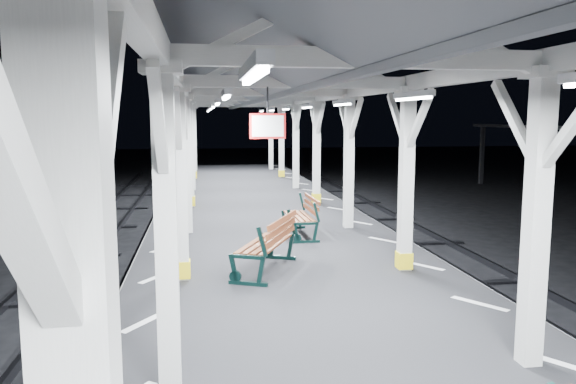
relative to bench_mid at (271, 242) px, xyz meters
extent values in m
plane|color=black|center=(0.44, -2.24, -1.54)|extent=(120.00, 120.00, 0.00)
cube|color=black|center=(0.44, -2.24, -1.04)|extent=(6.00, 50.00, 1.00)
cube|color=silver|center=(-2.01, -2.24, -0.54)|extent=(1.00, 48.00, 0.01)
cube|color=silver|center=(2.89, -2.24, -0.54)|extent=(1.00, 48.00, 0.01)
cube|color=silver|center=(-1.56, -7.69, 2.21)|extent=(0.10, 0.99, 0.99)
cube|color=silver|center=(-1.56, -4.24, 1.06)|extent=(0.22, 0.22, 3.20)
cube|color=silver|center=(-1.56, -4.24, 2.72)|extent=(0.40, 0.40, 0.12)
cube|color=silver|center=(-1.56, -3.69, 2.21)|extent=(0.10, 0.99, 0.99)
cube|color=silver|center=(-1.56, -4.79, 2.21)|extent=(0.10, 0.99, 0.99)
cube|color=silver|center=(-1.56, -0.24, 1.06)|extent=(0.22, 0.22, 3.20)
cube|color=silver|center=(-1.56, -0.24, 2.72)|extent=(0.40, 0.40, 0.12)
cube|color=yellow|center=(-1.56, -0.24, -0.36)|extent=(0.26, 0.26, 0.30)
cube|color=silver|center=(-1.56, 0.31, 2.21)|extent=(0.10, 0.99, 0.99)
cube|color=silver|center=(-1.56, -0.79, 2.21)|extent=(0.10, 0.99, 0.99)
cube|color=silver|center=(-1.56, 3.76, 1.06)|extent=(0.22, 0.22, 3.20)
cube|color=silver|center=(-1.56, 3.76, 2.72)|extent=(0.40, 0.40, 0.12)
cube|color=silver|center=(-1.56, 4.31, 2.21)|extent=(0.10, 0.99, 0.99)
cube|color=silver|center=(-1.56, 3.21, 2.21)|extent=(0.10, 0.99, 0.99)
cube|color=silver|center=(-1.56, 7.76, 1.06)|extent=(0.22, 0.22, 3.20)
cube|color=silver|center=(-1.56, 7.76, 2.72)|extent=(0.40, 0.40, 0.12)
cube|color=yellow|center=(-1.56, 7.76, -0.36)|extent=(0.26, 0.26, 0.30)
cube|color=silver|center=(-1.56, 8.31, 2.21)|extent=(0.10, 0.99, 0.99)
cube|color=silver|center=(-1.56, 7.21, 2.21)|extent=(0.10, 0.99, 0.99)
cube|color=silver|center=(-1.56, 11.76, 1.06)|extent=(0.22, 0.22, 3.20)
cube|color=silver|center=(-1.56, 11.76, 2.72)|extent=(0.40, 0.40, 0.12)
cube|color=silver|center=(-1.56, 12.31, 2.21)|extent=(0.10, 0.99, 0.99)
cube|color=silver|center=(-1.56, 11.21, 2.21)|extent=(0.10, 0.99, 0.99)
cube|color=silver|center=(-1.56, 15.76, 1.06)|extent=(0.22, 0.22, 3.20)
cube|color=silver|center=(-1.56, 15.76, 2.72)|extent=(0.40, 0.40, 0.12)
cube|color=yellow|center=(-1.56, 15.76, -0.36)|extent=(0.26, 0.26, 0.30)
cube|color=silver|center=(-1.56, 16.31, 2.21)|extent=(0.10, 0.99, 0.99)
cube|color=silver|center=(-1.56, 15.21, 2.21)|extent=(0.10, 0.99, 0.99)
cube|color=silver|center=(-1.56, 19.76, 1.06)|extent=(0.22, 0.22, 3.20)
cube|color=silver|center=(-1.56, 19.76, 2.72)|extent=(0.40, 0.40, 0.12)
cube|color=silver|center=(-1.56, 20.31, 2.21)|extent=(0.10, 0.99, 0.99)
cube|color=silver|center=(-1.56, 19.21, 2.21)|extent=(0.10, 0.99, 0.99)
cube|color=silver|center=(2.44, -4.24, 1.06)|extent=(0.22, 0.22, 3.20)
cube|color=silver|center=(2.44, -4.24, 2.72)|extent=(0.40, 0.40, 0.12)
cube|color=silver|center=(2.44, -3.69, 2.21)|extent=(0.10, 0.99, 0.99)
cube|color=silver|center=(2.44, -4.79, 2.21)|extent=(0.10, 0.99, 0.99)
cube|color=silver|center=(2.44, -0.24, 1.06)|extent=(0.22, 0.22, 3.20)
cube|color=silver|center=(2.44, -0.24, 2.72)|extent=(0.40, 0.40, 0.12)
cube|color=yellow|center=(2.44, -0.24, -0.36)|extent=(0.26, 0.26, 0.30)
cube|color=silver|center=(2.44, 0.31, 2.21)|extent=(0.10, 0.99, 0.99)
cube|color=silver|center=(2.44, -0.79, 2.21)|extent=(0.10, 0.99, 0.99)
cube|color=silver|center=(2.44, 3.76, 1.06)|extent=(0.22, 0.22, 3.20)
cube|color=silver|center=(2.44, 3.76, 2.72)|extent=(0.40, 0.40, 0.12)
cube|color=silver|center=(2.44, 4.31, 2.21)|extent=(0.10, 0.99, 0.99)
cube|color=silver|center=(2.44, 3.21, 2.21)|extent=(0.10, 0.99, 0.99)
cube|color=silver|center=(2.44, 7.76, 1.06)|extent=(0.22, 0.22, 3.20)
cube|color=silver|center=(2.44, 7.76, 2.72)|extent=(0.40, 0.40, 0.12)
cube|color=yellow|center=(2.44, 7.76, -0.36)|extent=(0.26, 0.26, 0.30)
cube|color=silver|center=(2.44, 8.31, 2.21)|extent=(0.10, 0.99, 0.99)
cube|color=silver|center=(2.44, 7.21, 2.21)|extent=(0.10, 0.99, 0.99)
cube|color=silver|center=(2.44, 11.76, 1.06)|extent=(0.22, 0.22, 3.20)
cube|color=silver|center=(2.44, 11.76, 2.72)|extent=(0.40, 0.40, 0.12)
cube|color=silver|center=(2.44, 12.31, 2.21)|extent=(0.10, 0.99, 0.99)
cube|color=silver|center=(2.44, 11.21, 2.21)|extent=(0.10, 0.99, 0.99)
cube|color=silver|center=(2.44, 15.76, 1.06)|extent=(0.22, 0.22, 3.20)
cube|color=silver|center=(2.44, 15.76, 2.72)|extent=(0.40, 0.40, 0.12)
cube|color=yellow|center=(2.44, 15.76, -0.36)|extent=(0.26, 0.26, 0.30)
cube|color=silver|center=(2.44, 16.31, 2.21)|extent=(0.10, 0.99, 0.99)
cube|color=silver|center=(2.44, 15.21, 2.21)|extent=(0.10, 0.99, 0.99)
cube|color=silver|center=(2.44, 19.76, 1.06)|extent=(0.22, 0.22, 3.20)
cube|color=silver|center=(2.44, 19.76, 2.72)|extent=(0.40, 0.40, 0.12)
cube|color=silver|center=(2.44, 20.31, 2.21)|extent=(0.10, 0.99, 0.99)
cube|color=silver|center=(2.44, 19.21, 2.21)|extent=(0.10, 0.99, 0.99)
cube|color=silver|center=(-1.56, -2.24, 2.84)|extent=(0.18, 48.00, 0.24)
cube|color=silver|center=(2.44, -2.24, 2.84)|extent=(0.18, 48.00, 0.24)
cube|color=silver|center=(0.44, -4.24, 2.84)|extent=(4.20, 0.14, 0.20)
cube|color=silver|center=(0.44, -0.24, 2.84)|extent=(4.20, 0.14, 0.20)
cube|color=silver|center=(0.44, 3.76, 2.84)|extent=(4.20, 0.14, 0.20)
cube|color=silver|center=(0.44, 7.76, 2.84)|extent=(4.20, 0.14, 0.20)
cube|color=silver|center=(0.44, 11.76, 2.84)|extent=(4.20, 0.14, 0.20)
cube|color=silver|center=(0.44, 15.76, 2.84)|extent=(4.20, 0.14, 0.20)
cube|color=silver|center=(0.44, 19.76, 2.84)|extent=(4.20, 0.14, 0.20)
cube|color=silver|center=(0.44, -2.24, 3.76)|extent=(0.16, 48.00, 0.20)
cube|color=#515459|center=(-0.86, -2.24, 3.38)|extent=(2.80, 49.00, 1.45)
cube|color=#515459|center=(1.74, -2.24, 3.38)|extent=(2.80, 49.00, 1.45)
cube|color=silver|center=(-0.86, -6.24, 2.56)|extent=(0.10, 1.35, 0.08)
cube|color=white|center=(-0.86, -6.24, 2.51)|extent=(0.05, 1.25, 0.05)
cube|color=silver|center=(-0.86, -2.24, 2.56)|extent=(0.10, 1.35, 0.08)
cube|color=white|center=(-0.86, -2.24, 2.51)|extent=(0.05, 1.25, 0.05)
cube|color=silver|center=(-0.86, 1.76, 2.56)|extent=(0.10, 1.35, 0.08)
cube|color=white|center=(-0.86, 1.76, 2.51)|extent=(0.05, 1.25, 0.05)
cube|color=silver|center=(-0.86, 5.76, 2.56)|extent=(0.10, 1.35, 0.08)
cube|color=white|center=(-0.86, 5.76, 2.51)|extent=(0.05, 1.25, 0.05)
cube|color=silver|center=(-0.86, 9.76, 2.56)|extent=(0.10, 1.35, 0.08)
cube|color=white|center=(-0.86, 9.76, 2.51)|extent=(0.05, 1.25, 0.05)
cube|color=silver|center=(-0.86, 13.76, 2.56)|extent=(0.10, 1.35, 0.08)
cube|color=white|center=(-0.86, 13.76, 2.51)|extent=(0.05, 1.25, 0.05)
cube|color=silver|center=(-0.86, 17.76, 2.56)|extent=(0.10, 1.35, 0.08)
cube|color=white|center=(-0.86, 17.76, 2.51)|extent=(0.05, 1.25, 0.05)
cube|color=silver|center=(1.74, -2.24, 2.56)|extent=(0.10, 1.35, 0.08)
cube|color=white|center=(1.74, -2.24, 2.51)|extent=(0.05, 1.25, 0.05)
cube|color=silver|center=(1.74, 1.76, 2.56)|extent=(0.10, 1.35, 0.08)
cube|color=white|center=(1.74, 1.76, 2.51)|extent=(0.05, 1.25, 0.05)
cube|color=silver|center=(1.74, 5.76, 2.56)|extent=(0.10, 1.35, 0.08)
cube|color=white|center=(1.74, 5.76, 2.51)|extent=(0.05, 1.25, 0.05)
cube|color=silver|center=(1.74, 9.76, 2.56)|extent=(0.10, 1.35, 0.08)
cube|color=white|center=(1.74, 9.76, 2.51)|extent=(0.05, 1.25, 0.05)
cube|color=silver|center=(1.74, 13.76, 2.56)|extent=(0.10, 1.35, 0.08)
cube|color=white|center=(1.74, 13.76, 2.51)|extent=(0.05, 1.25, 0.05)
cube|color=silver|center=(1.74, 17.76, 2.56)|extent=(0.10, 1.35, 0.08)
cube|color=white|center=(1.74, 17.76, 2.51)|extent=(0.05, 1.25, 0.05)
cylinder|color=black|center=(-0.29, -2.09, 2.48)|extent=(0.02, 0.02, 0.36)
cube|color=red|center=(-0.29, -2.09, 2.12)|extent=(0.50, 0.03, 0.35)
cube|color=white|center=(-0.29, -2.09, 2.12)|extent=(0.44, 0.04, 0.29)
cylinder|color=black|center=(1.20, 13.64, 2.48)|extent=(0.02, 0.02, 0.36)
cube|color=red|center=(1.20, 13.64, 2.12)|extent=(0.50, 0.03, 0.35)
cube|color=white|center=(1.20, 13.64, 2.12)|extent=(0.44, 0.05, 0.29)
cube|color=black|center=(14.44, 19.76, 0.11)|extent=(0.20, 0.20, 3.30)
sphere|color=silver|center=(14.44, 13.76, 1.68)|extent=(0.20, 0.20, 0.20)
sphere|color=silver|center=(14.44, 19.76, 1.68)|extent=(0.20, 0.20, 0.20)
cube|color=black|center=(-0.48, -0.78, -0.51)|extent=(0.65, 0.34, 0.07)
cube|color=black|center=(-0.70, -0.68, -0.28)|extent=(0.18, 0.12, 0.52)
cube|color=black|center=(-0.27, -0.87, -0.28)|extent=(0.17, 0.12, 0.53)
cube|color=black|center=(-0.25, -0.88, 0.22)|extent=(0.19, 0.13, 0.50)
cube|color=black|center=(0.28, 0.87, -0.51)|extent=(0.65, 0.34, 0.07)
cube|color=black|center=(0.05, 0.97, -0.28)|extent=(0.18, 0.12, 0.52)
cube|color=black|center=(0.48, 0.78, -0.28)|extent=(0.17, 0.12, 0.53)
cube|color=black|center=(0.51, 0.77, 0.22)|extent=(0.19, 0.13, 0.50)
cube|color=brown|center=(-0.30, 0.14, -0.03)|extent=(0.81, 1.61, 0.04)
cube|color=brown|center=(-0.17, 0.08, -0.03)|extent=(0.81, 1.61, 0.04)
cube|color=brown|center=(-0.04, 0.02, -0.03)|extent=(0.81, 1.61, 0.04)
cube|color=brown|center=(0.10, -0.04, -0.03)|extent=(0.81, 1.61, 0.04)
cube|color=brown|center=(0.17, -0.08, 0.13)|extent=(0.77, 1.59, 0.11)
cube|color=brown|center=(0.19, -0.09, 0.27)|extent=(0.77, 1.59, 0.11)
cube|color=brown|center=(0.21, -0.10, 0.42)|extent=(0.77, 1.59, 0.11)
cube|color=black|center=(1.07, 2.18, -0.51)|extent=(0.62, 0.07, 0.06)
cube|color=black|center=(0.84, 2.17, -0.31)|extent=(0.16, 0.05, 0.47)
cube|color=black|center=(1.27, 2.18, -0.31)|extent=(0.14, 0.05, 0.47)
cube|color=black|center=(1.29, 2.18, 0.14)|extent=(0.17, 0.05, 0.45)
cube|color=black|center=(1.03, 3.81, -0.51)|extent=(0.62, 0.07, 0.06)
cube|color=black|center=(0.81, 3.81, -0.31)|extent=(0.16, 0.05, 0.47)
cube|color=black|center=(1.24, 3.82, -0.31)|extent=(0.14, 0.05, 0.47)
cube|color=black|center=(1.26, 3.82, 0.14)|extent=(0.17, 0.05, 0.45)
cube|color=brown|center=(0.84, 2.99, -0.08)|extent=(0.12, 1.56, 0.04)
cube|color=brown|center=(0.98, 2.99, -0.08)|extent=(0.12, 1.56, 0.04)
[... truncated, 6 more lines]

